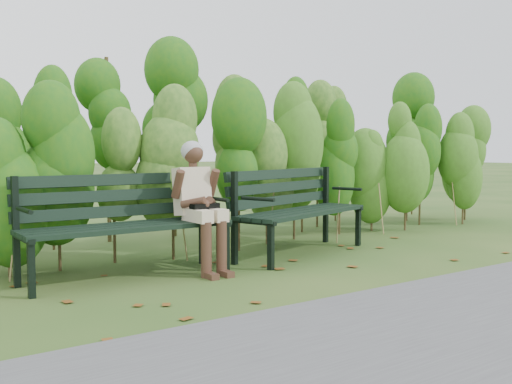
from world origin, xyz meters
TOP-DOWN VIEW (x-y plane):
  - ground at (0.00, 0.00)m, footprint 80.00×80.00m
  - footpath at (0.00, -2.20)m, footprint 60.00×2.50m
  - hedge_band at (0.00, 1.86)m, footprint 11.04×1.67m
  - leaf_litter at (0.14, -0.03)m, footprint 5.92×2.19m
  - bench_left at (-1.20, 0.75)m, footprint 1.89×0.62m
  - bench_right at (0.84, 0.80)m, footprint 1.98×1.15m
  - seated_woman at (-0.51, 0.56)m, footprint 0.46×0.68m

SIDE VIEW (x-z plane):
  - ground at x=0.00m, z-range 0.00..0.00m
  - leaf_litter at x=0.14m, z-range 0.00..0.01m
  - footpath at x=0.00m, z-range 0.00..0.01m
  - bench_left at x=-1.20m, z-range 0.08..1.03m
  - bench_right at x=0.84m, z-range 0.08..1.03m
  - seated_woman at x=-0.51m, z-range 0.10..1.34m
  - hedge_band at x=0.00m, z-range 0.05..2.47m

